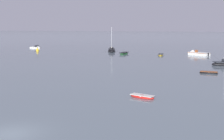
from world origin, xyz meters
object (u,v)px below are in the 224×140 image
object	(u,v)px
rowboat_moored_3	(161,55)
sailboat_moored_1	(112,50)
motorboat_moored_0	(196,54)
rowboat_moored_0	(142,97)
rowboat_moored_1	(209,73)
channel_buoy	(37,50)
motorboat_moored_1	(36,48)
rowboat_moored_8	(124,53)

from	to	relation	value
rowboat_moored_3	sailboat_moored_1	bearing A→B (deg)	-116.87
motorboat_moored_0	rowboat_moored_3	bearing A→B (deg)	54.28
rowboat_moored_0	rowboat_moored_1	size ratio (longest dim) A/B	1.00
rowboat_moored_1	channel_buoy	xyz separation A→B (m)	(-51.92, 31.94, 0.33)
rowboat_moored_0	rowboat_moored_1	bearing A→B (deg)	-92.41
motorboat_moored_1	sailboat_moored_1	xyz separation A→B (m)	(30.02, -5.43, 0.10)
rowboat_moored_3	rowboat_moored_1	bearing A→B (deg)	20.63
rowboat_moored_1	channel_buoy	size ratio (longest dim) A/B	1.38
rowboat_moored_8	sailboat_moored_1	bearing A→B (deg)	-133.83
rowboat_moored_8	motorboat_moored_1	bearing A→B (deg)	-102.83
motorboat_moored_1	channel_buoy	size ratio (longest dim) A/B	1.96
rowboat_moored_0	rowboat_moored_8	distance (m)	52.74
rowboat_moored_3	rowboat_moored_8	xyz separation A→B (m)	(-10.67, 0.82, 0.03)
rowboat_moored_3	motorboat_moored_1	bearing A→B (deg)	-107.52
rowboat_moored_8	channel_buoy	size ratio (longest dim) A/B	2.12
motorboat_moored_0	motorboat_moored_1	bearing A→B (deg)	23.26
rowboat_moored_0	motorboat_moored_1	world-z (taller)	motorboat_moored_1
rowboat_moored_8	rowboat_moored_0	bearing A→B (deg)	22.60
motorboat_moored_0	rowboat_moored_8	xyz separation A→B (m)	(-19.98, -2.82, -0.11)
rowboat_moored_0	motorboat_moored_0	distance (m)	53.65
rowboat_moored_3	rowboat_moored_8	size ratio (longest dim) A/B	0.82
motorboat_moored_0	sailboat_moored_1	world-z (taller)	sailboat_moored_1
rowboat_moored_1	rowboat_moored_3	size ratio (longest dim) A/B	0.80
sailboat_moored_1	channel_buoy	xyz separation A→B (m)	(-23.47, -4.98, 0.11)
motorboat_moored_0	rowboat_moored_3	world-z (taller)	motorboat_moored_0
motorboat_moored_0	rowboat_moored_1	bearing A→B (deg)	127.60
motorboat_moored_0	rowboat_moored_8	distance (m)	20.18
motorboat_moored_0	rowboat_moored_3	distance (m)	10.01
motorboat_moored_0	rowboat_moored_8	bearing A→B (deg)	40.97
motorboat_moored_1	rowboat_moored_1	xyz separation A→B (m)	(58.48, -42.35, -0.11)
rowboat_moored_1	motorboat_moored_1	bearing A→B (deg)	148.12
rowboat_moored_3	sailboat_moored_1	distance (m)	18.19
rowboat_moored_3	channel_buoy	bearing A→B (deg)	-95.66
motorboat_moored_0	sailboat_moored_1	size ratio (longest dim) A/B	0.85
rowboat_moored_1	rowboat_moored_8	distance (m)	37.60
channel_buoy	motorboat_moored_1	bearing A→B (deg)	122.21
motorboat_moored_1	sailboat_moored_1	world-z (taller)	sailboat_moored_1
motorboat_moored_1	sailboat_moored_1	bearing A→B (deg)	1.66
motorboat_moored_0	motorboat_moored_1	world-z (taller)	motorboat_moored_0
rowboat_moored_0	sailboat_moored_1	size ratio (longest dim) A/B	0.39
motorboat_moored_1	rowboat_moored_0	bearing A→B (deg)	-39.21
rowboat_moored_1	rowboat_moored_8	xyz separation A→B (m)	(-22.66, 30.01, 0.07)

